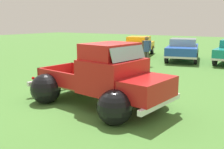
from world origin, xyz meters
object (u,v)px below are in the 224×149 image
vintage_pickup_truck (106,82)px  spectator_1 (146,49)px  show_car_1 (183,49)px  show_car_0 (138,45)px

vintage_pickup_truck → spectator_1: vintage_pickup_truck is taller
show_car_1 → show_car_0: bearing=-113.3°
vintage_pickup_truck → show_car_0: 12.14m
show_car_0 → show_car_1: (3.57, -0.61, 0.00)m
vintage_pickup_truck → show_car_1: vintage_pickup_truck is taller
show_car_1 → spectator_1: spectator_1 is taller
spectator_1 → show_car_1: bearing=-38.7°
show_car_1 → spectator_1: 3.36m
show_car_0 → show_car_1: same height
vintage_pickup_truck → spectator_1: 7.79m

